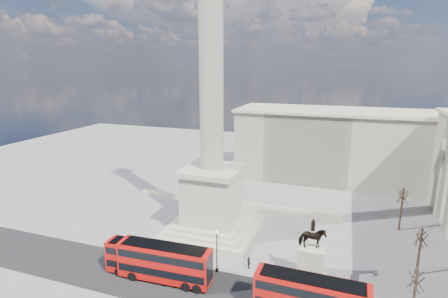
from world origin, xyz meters
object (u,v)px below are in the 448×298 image
object	(u,v)px
equestrian_statue	(311,259)
pedestrian_walking	(352,280)
red_bus_b	(165,262)
nelsons_column	(212,155)
red_bus_a	(148,260)
victorian_lamp	(217,248)
red_bus_c	(311,298)
pedestrian_standing	(332,293)
pedestrian_crossing	(249,263)

from	to	relation	value
equestrian_statue	pedestrian_walking	world-z (taller)	equestrian_statue
red_bus_b	pedestrian_walking	world-z (taller)	red_bus_b
nelsons_column	pedestrian_walking	bearing A→B (deg)	-20.55
red_bus_a	victorian_lamp	xyz separation A→B (m)	(7.99, 3.85, 1.17)
red_bus_c	equestrian_statue	size ratio (longest dim) A/B	1.43
equestrian_statue	pedestrian_standing	size ratio (longest dim) A/B	4.98
equestrian_statue	pedestrian_standing	xyz separation A→B (m)	(2.77, -3.02, -2.05)
red_bus_b	red_bus_a	bearing A→B (deg)	175.54
victorian_lamp	red_bus_b	bearing A→B (deg)	-144.00
red_bus_a	victorian_lamp	bearing A→B (deg)	24.69
victorian_lamp	pedestrian_walking	distance (m)	17.11
pedestrian_walking	pedestrian_standing	distance (m)	4.09
nelsons_column	equestrian_statue	world-z (taller)	nelsons_column
nelsons_column	equestrian_statue	distance (m)	21.09
red_bus_c	pedestrian_crossing	xyz separation A→B (m)	(-8.77, 7.03, -1.69)
nelsons_column	pedestrian_standing	world-z (taller)	nelsons_column
red_bus_c	pedestrian_standing	xyz separation A→B (m)	(1.97, 4.15, -1.69)
red_bus_c	pedestrian_crossing	world-z (taller)	red_bus_c
victorian_lamp	pedestrian_crossing	world-z (taller)	victorian_lamp
red_bus_a	equestrian_statue	distance (m)	20.64
red_bus_a	red_bus_b	size ratio (longest dim) A/B	0.91
victorian_lamp	pedestrian_crossing	size ratio (longest dim) A/B	3.53
victorian_lamp	equestrian_statue	xyz separation A→B (m)	(11.71, 2.28, -0.61)
red_bus_b	equestrian_statue	bearing A→B (deg)	17.49
red_bus_b	pedestrian_crossing	xyz separation A→B (m)	(9.16, 6.09, -1.70)
pedestrian_walking	pedestrian_standing	bearing A→B (deg)	-152.16
victorian_lamp	pedestrian_crossing	distance (m)	5.07
red_bus_b	pedestrian_standing	size ratio (longest dim) A/B	7.21
victorian_lamp	equestrian_statue	world-z (taller)	equestrian_statue
pedestrian_walking	pedestrian_standing	size ratio (longest dim) A/B	0.90
victorian_lamp	pedestrian_walking	world-z (taller)	victorian_lamp
nelsons_column	red_bus_c	xyz separation A→B (m)	(17.30, -15.65, -10.39)
victorian_lamp	equestrian_statue	bearing A→B (deg)	11.03
red_bus_b	equestrian_statue	size ratio (longest dim) A/B	1.45
nelsons_column	red_bus_b	size ratio (longest dim) A/B	4.14
victorian_lamp	pedestrian_standing	bearing A→B (deg)	-2.91
nelsons_column	pedestrian_crossing	world-z (taller)	nelsons_column
equestrian_statue	red_bus_b	bearing A→B (deg)	-160.04
equestrian_statue	pedestrian_walking	size ratio (longest dim) A/B	5.53
victorian_lamp	red_bus_c	bearing A→B (deg)	-21.33
pedestrian_walking	pedestrian_crossing	xyz separation A→B (m)	(-12.93, -0.57, 0.09)
red_bus_a	victorian_lamp	world-z (taller)	victorian_lamp
red_bus_c	pedestrian_walking	world-z (taller)	red_bus_c
red_bus_b	victorian_lamp	bearing A→B (deg)	33.52
red_bus_b	pedestrian_walking	xyz separation A→B (m)	(22.09, 6.66, -1.79)
pedestrian_crossing	red_bus_c	bearing A→B (deg)	-168.91
pedestrian_crossing	pedestrian_walking	bearing A→B (deg)	-127.64
nelsons_column	red_bus_b	xyz separation A→B (m)	(-0.63, -14.70, -10.38)
red_bus_b	victorian_lamp	xyz separation A→B (m)	(5.42, 3.94, 0.96)
nelsons_column	red_bus_c	world-z (taller)	nelsons_column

